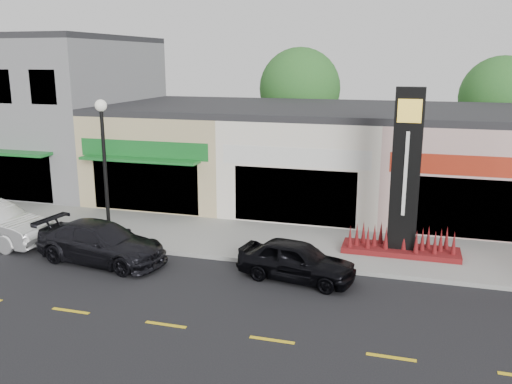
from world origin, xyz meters
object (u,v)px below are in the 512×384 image
(lamp_west_near, at_px, (104,157))
(car_black_sedan, at_px, (296,260))
(pylon_sign, at_px, (404,197))
(car_dark_sedan, at_px, (101,243))

(lamp_west_near, bearing_deg, car_black_sedan, -10.30)
(pylon_sign, xyz_separation_m, car_dark_sedan, (-10.25, -3.46, -1.56))
(car_black_sedan, bearing_deg, car_dark_sedan, 102.62)
(lamp_west_near, xyz_separation_m, pylon_sign, (11.00, 1.70, -1.20))
(pylon_sign, bearing_deg, car_dark_sedan, -161.36)
(car_dark_sedan, distance_m, car_black_sedan, 7.03)
(pylon_sign, xyz_separation_m, car_black_sedan, (-3.23, -3.11, -1.61))
(pylon_sign, distance_m, car_dark_sedan, 10.93)
(lamp_west_near, height_order, car_dark_sedan, lamp_west_near)
(pylon_sign, bearing_deg, lamp_west_near, -171.23)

